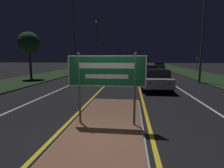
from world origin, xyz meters
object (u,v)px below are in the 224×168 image
object	(u,v)px
car_receding_2	(158,66)
car_approaching_0	(101,72)
warning_sign	(197,63)
streetlight_left_near	(73,14)
car_receding_0	(155,78)
streetlight_right_near	(205,9)
car_receding_1	(148,71)
streetlight_left_far	(97,40)
highway_sign	(107,74)
car_approaching_1	(109,68)

from	to	relation	value
car_receding_2	car_approaching_0	distance (m)	18.05
car_approaching_0	warning_sign	world-z (taller)	warning_sign
streetlight_left_near	car_receding_0	world-z (taller)	streetlight_left_near
streetlight_right_near	car_receding_0	distance (m)	7.64
car_receding_1	car_approaching_0	bearing A→B (deg)	-155.67
streetlight_left_far	car_receding_0	distance (m)	24.22
car_approaching_0	warning_sign	distance (m)	15.69
car_receding_2	highway_sign	bearing A→B (deg)	-101.44
highway_sign	car_approaching_1	distance (m)	21.66
streetlight_left_near	car_approaching_1	distance (m)	9.50
car_receding_1	car_approaching_1	distance (m)	8.61
streetlight_right_near	car_receding_2	world-z (taller)	streetlight_right_near
highway_sign	car_receding_1	xyz separation A→B (m)	(2.61, 14.69, -0.95)
streetlight_left_near	car_approaching_0	world-z (taller)	streetlight_left_near
car_receding_0	car_receding_1	bearing A→B (deg)	88.34
streetlight_left_far	car_receding_1	distance (m)	17.86
car_receding_0	car_approaching_1	world-z (taller)	car_receding_0
streetlight_left_near	car_receding_2	world-z (taller)	streetlight_left_near
highway_sign	streetlight_right_near	bearing A→B (deg)	57.87
car_approaching_0	streetlight_left_near	bearing A→B (deg)	140.88
car_receding_2	warning_sign	world-z (taller)	warning_sign
highway_sign	streetlight_left_near	distance (m)	17.67
streetlight_right_near	car_approaching_0	distance (m)	10.64
car_receding_2	car_approaching_1	bearing A→B (deg)	-140.01
streetlight_left_near	car_approaching_1	world-z (taller)	streetlight_left_near
car_approaching_0	car_approaching_1	bearing A→B (deg)	92.30
streetlight_left_far	car_approaching_1	world-z (taller)	streetlight_left_far
warning_sign	car_approaching_1	bearing A→B (deg)	-178.62
streetlight_left_far	car_approaching_1	xyz separation A→B (m)	(3.52, -7.92, -5.02)
streetlight_left_near	warning_sign	size ratio (longest dim) A/B	4.70
warning_sign	car_receding_0	bearing A→B (deg)	-118.54
streetlight_left_far	car_approaching_0	world-z (taller)	streetlight_left_far
car_receding_0	streetlight_left_far	bearing A→B (deg)	111.31
streetlight_left_near	warning_sign	distance (m)	18.51
streetlight_left_far	streetlight_right_near	bearing A→B (deg)	-55.61
streetlight_left_far	warning_sign	world-z (taller)	streetlight_left_far
highway_sign	streetlight_left_far	xyz separation A→B (m)	(-6.21, 29.39, 4.05)
streetlight_right_near	car_approaching_0	bearing A→B (deg)	168.28
highway_sign	streetlight_left_near	size ratio (longest dim) A/B	0.22
car_receding_1	warning_sign	distance (m)	10.46
highway_sign	streetlight_right_near	size ratio (longest dim) A/B	0.28
car_receding_0	car_receding_1	world-z (taller)	car_receding_0
highway_sign	car_receding_1	bearing A→B (deg)	79.91
car_approaching_0	streetlight_right_near	bearing A→B (deg)	-11.72
streetlight_right_near	car_receding_0	world-z (taller)	streetlight_right_near
highway_sign	streetlight_right_near	distance (m)	13.29
streetlight_right_near	warning_sign	xyz separation A→B (m)	(3.62, 11.19, -4.69)
car_approaching_0	highway_sign	bearing A→B (deg)	-79.39
car_receding_1	car_receding_2	world-z (taller)	car_receding_2
streetlight_left_far	warning_sign	size ratio (longest dim) A/B	4.02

